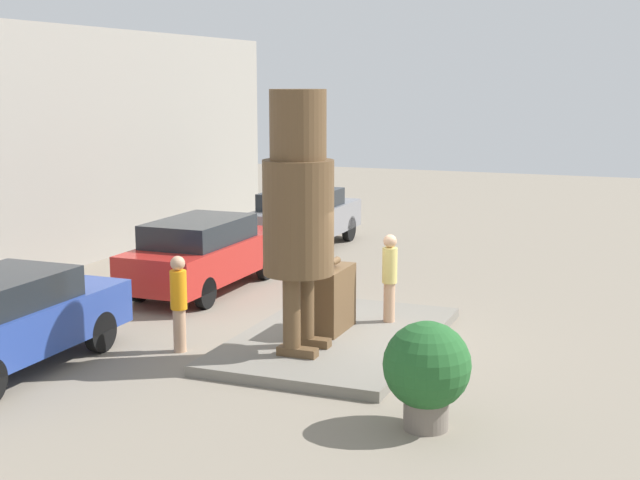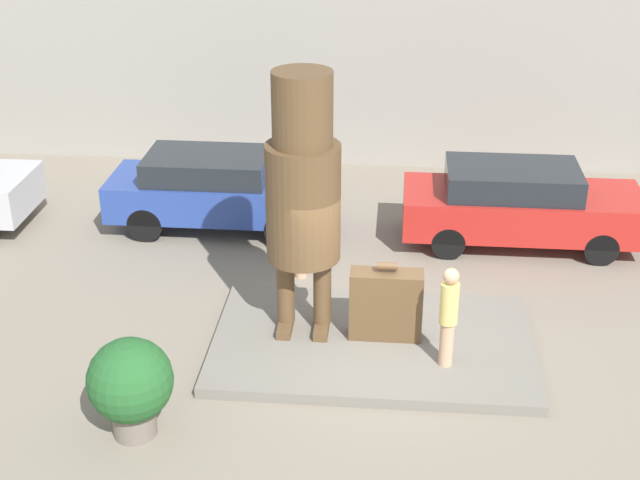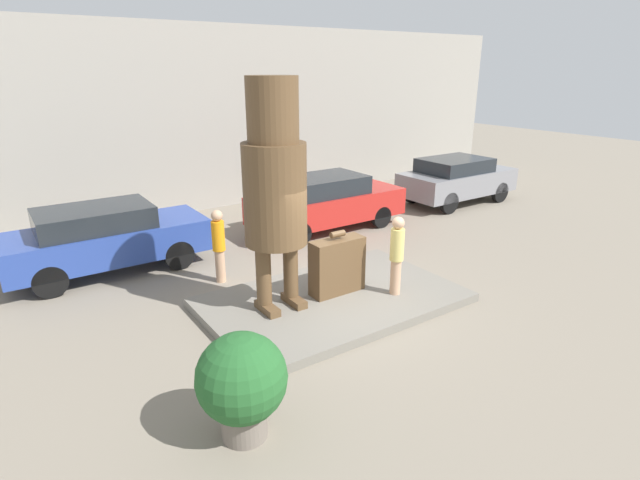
% 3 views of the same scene
% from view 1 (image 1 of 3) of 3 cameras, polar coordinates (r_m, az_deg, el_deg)
% --- Properties ---
extents(ground_plane, '(60.00, 60.00, 0.00)m').
position_cam_1_polar(ground_plane, '(15.68, 1.09, -6.64)').
color(ground_plane, gray).
extents(pedestal, '(5.06, 3.18, 0.17)m').
position_cam_1_polar(pedestal, '(15.66, 1.09, -6.34)').
color(pedestal, slate).
rests_on(pedestal, ground_plane).
extents(statue_figure, '(1.15, 1.15, 4.23)m').
position_cam_1_polar(statue_figure, '(14.19, -1.40, 2.52)').
color(statue_figure, brown).
rests_on(statue_figure, pedestal).
extents(giant_suitcase, '(1.14, 0.41, 1.31)m').
position_cam_1_polar(giant_suitcase, '(15.69, 0.92, -3.79)').
color(giant_suitcase, brown).
rests_on(giant_suitcase, pedestal).
extents(tourist, '(0.28, 0.28, 1.62)m').
position_cam_1_polar(tourist, '(16.25, 4.48, -2.20)').
color(tourist, tan).
rests_on(tourist, pedestal).
extents(parked_car_blue, '(4.41, 1.72, 1.58)m').
position_cam_1_polar(parked_car_blue, '(14.85, -19.55, -4.82)').
color(parked_car_blue, '#284293').
rests_on(parked_car_blue, ground_plane).
extents(parked_car_red, '(4.59, 1.74, 1.60)m').
position_cam_1_polar(parked_car_red, '(19.52, -7.46, -0.79)').
color(parked_car_red, '#B2231E').
rests_on(parked_car_red, ground_plane).
extents(parked_car_grey, '(4.20, 1.85, 1.58)m').
position_cam_1_polar(parked_car_grey, '(24.40, -1.04, 1.53)').
color(parked_car_grey, gray).
rests_on(parked_car_grey, ground_plane).
extents(planter_pot, '(1.16, 1.16, 1.45)m').
position_cam_1_polar(planter_pot, '(11.85, 6.85, -8.21)').
color(planter_pot, '#70665B').
rests_on(planter_pot, ground_plane).
extents(worker_hivis, '(0.28, 0.28, 1.65)m').
position_cam_1_polar(worker_hivis, '(15.19, -9.03, -3.79)').
color(worker_hivis, tan).
rests_on(worker_hivis, ground_plane).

